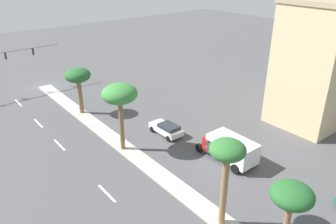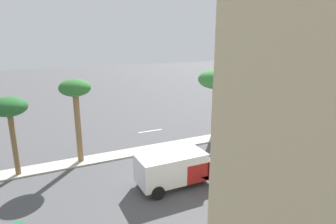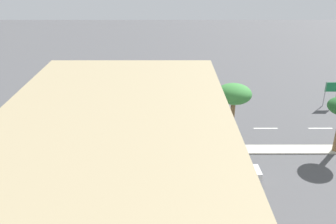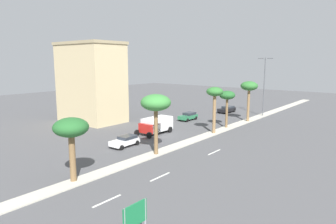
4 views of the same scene
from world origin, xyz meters
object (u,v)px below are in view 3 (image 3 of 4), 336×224
palm_tree_outboard (234,95)px  palm_tree_trailing (96,97)px  sedan_white_leading (237,172)px  directional_road_sign (332,89)px  palm_tree_right (48,105)px  sedan_green_left (1,198)px  box_truck (151,176)px

palm_tree_outboard → palm_tree_trailing: bearing=90.6°
sedan_white_leading → directional_road_sign: bearing=-42.1°
palm_tree_right → sedan_white_leading: (-4.90, -17.90, -4.47)m
palm_tree_trailing → palm_tree_right: size_ratio=1.16×
directional_road_sign → palm_tree_outboard: palm_tree_outboard is taller
sedan_green_left → sedan_white_leading: 19.93m
palm_tree_trailing → box_truck: (-6.84, -5.56, -4.57)m
palm_tree_trailing → box_truck: bearing=-140.9°
palm_tree_right → sedan_white_leading: 19.09m
directional_road_sign → palm_tree_trailing: 31.07m
box_truck → sedan_white_leading: bearing=-78.6°
palm_tree_trailing → sedan_white_leading: size_ratio=1.69×
palm_tree_outboard → box_truck: bearing=131.4°
palm_tree_right → sedan_green_left: 9.92m
palm_tree_trailing → sedan_white_leading: (-5.29, -13.20, -5.17)m
palm_tree_right → box_truck: palm_tree_right is taller
directional_road_sign → box_truck: size_ratio=0.55×
sedan_green_left → palm_tree_right: bearing=-10.8°
palm_tree_outboard → sedan_green_left: palm_tree_outboard is taller
sedan_white_leading → palm_tree_outboard: bearing=-3.0°
palm_tree_right → box_truck: size_ratio=1.00×
directional_road_sign → palm_tree_trailing: palm_tree_trailing is taller
directional_road_sign → palm_tree_trailing: size_ratio=0.48×
palm_tree_trailing → sedan_white_leading: palm_tree_trailing is taller
palm_tree_trailing → palm_tree_right: palm_tree_trailing is taller
directional_road_sign → box_truck: 29.57m
palm_tree_right → sedan_white_leading: bearing=-105.3°
palm_tree_outboard → palm_tree_right: bearing=91.7°
palm_tree_outboard → sedan_green_left: bearing=115.0°
palm_tree_trailing → sedan_green_left: 12.24m
directional_road_sign → sedan_white_leading: size_ratio=0.81×
box_truck → palm_tree_outboard: bearing=-48.6°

